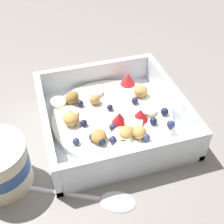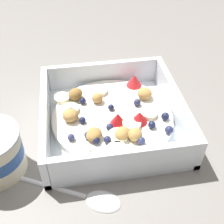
% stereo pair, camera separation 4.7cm
% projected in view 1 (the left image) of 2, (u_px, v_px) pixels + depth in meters
% --- Properties ---
extents(ground_plane, '(2.40, 2.40, 0.00)m').
position_uv_depth(ground_plane, '(111.00, 122.00, 0.49)').
color(ground_plane, gray).
extents(fruit_bowl, '(0.22, 0.22, 0.06)m').
position_uv_depth(fruit_bowl, '(112.00, 118.00, 0.47)').
color(fruit_bowl, white).
rests_on(fruit_bowl, ground).
extents(spoon, '(0.09, 0.16, 0.01)m').
position_uv_depth(spoon, '(98.00, 197.00, 0.38)').
color(spoon, silver).
rests_on(spoon, ground).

